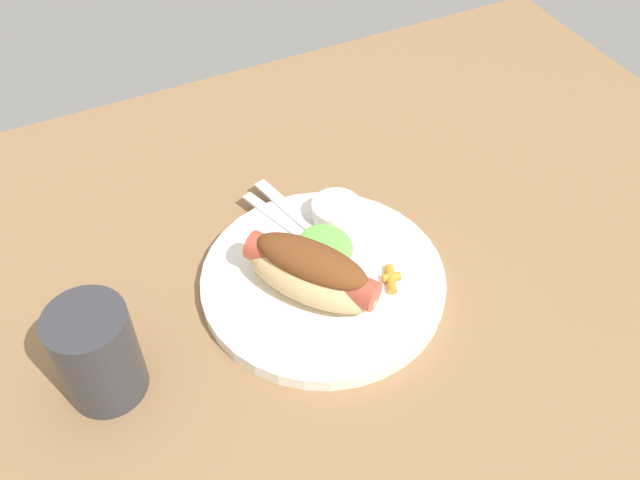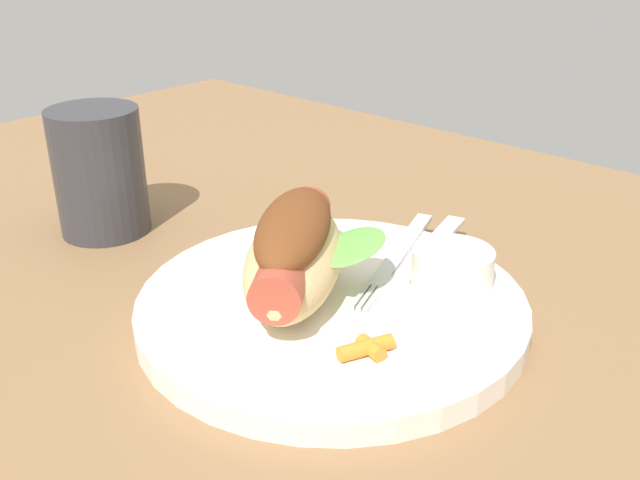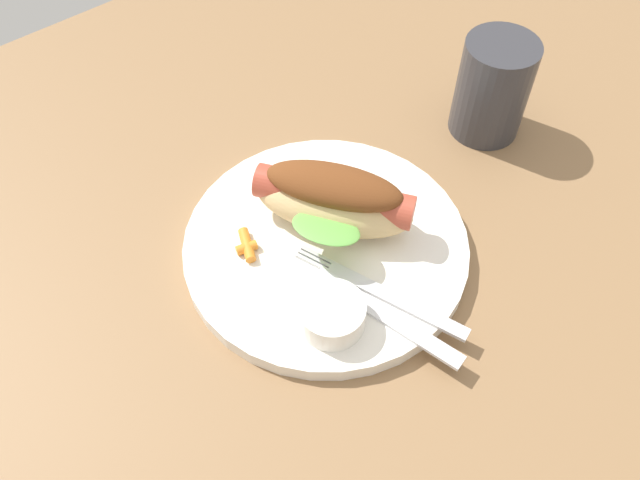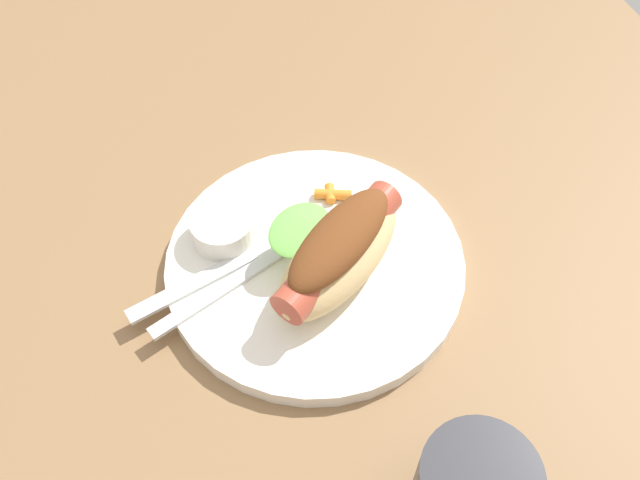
{
  "view_description": "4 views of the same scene",
  "coord_description": "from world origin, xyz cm",
  "views": [
    {
      "loc": [
        18.88,
        39.51,
        57.38
      ],
      "look_at": [
        -1.98,
        -3.65,
        6.42
      ],
      "focal_mm": 39.25,
      "sensor_mm": 36.0,
      "label": 1
    },
    {
      "loc": [
        -28.9,
        27.88,
        24.88
      ],
      "look_at": [
        -0.9,
        -3.05,
        5.29
      ],
      "focal_mm": 39.93,
      "sensor_mm": 36.0,
      "label": 2
    },
    {
      "loc": [
        -24.48,
        -29.82,
        48.65
      ],
      "look_at": [
        -3.62,
        -4.09,
        4.28
      ],
      "focal_mm": 36.67,
      "sensor_mm": 36.0,
      "label": 3
    },
    {
      "loc": [
        30.96,
        -14.12,
        51.36
      ],
      "look_at": [
        -1.72,
        -2.61,
        4.58
      ],
      "focal_mm": 39.82,
      "sensor_mm": 36.0,
      "label": 4
    }
  ],
  "objects": [
    {
      "name": "ground_plane",
      "position": [
        0.0,
        0.0,
        -0.9
      ],
      "size": [
        120.0,
        90.0,
        1.8
      ],
      "primitive_type": "cube",
      "color": "olive"
    },
    {
      "name": "fork",
      "position": [
        -1.87,
        -10.4,
        1.8
      ],
      "size": [
        6.57,
        15.66,
        0.4
      ],
      "rotation": [
        0.0,
        0.0,
        1.91
      ],
      "color": "silver",
      "rests_on": "plate"
    },
    {
      "name": "knife",
      "position": [
        -3.14,
        -12.2,
        1.78
      ],
      "size": [
        4.78,
        14.19,
        0.36
      ],
      "primitive_type": "cube",
      "rotation": [
        0.0,
        0.0,
        1.81
      ],
      "color": "silver",
      "rests_on": "plate"
    },
    {
      "name": "hot_dog",
      "position": [
        -0.07,
        -1.61,
        4.81
      ],
      "size": [
        13.2,
        15.28,
        6.3
      ],
      "rotation": [
        0.0,
        0.0,
        2.18
      ],
      "color": "#DBB77A",
      "rests_on": "plate"
    },
    {
      "name": "drinking_cup",
      "position": [
        21.42,
        -0.78,
        5.23
      ],
      "size": [
        7.34,
        7.34,
        10.46
      ],
      "primitive_type": "cylinder",
      "color": "#333338",
      "rests_on": "ground_plane"
    },
    {
      "name": "plate",
      "position": [
        -2.02,
        -2.96,
        0.8
      ],
      "size": [
        25.7,
        25.7,
        1.6
      ],
      "primitive_type": "cylinder",
      "color": "white",
      "rests_on": "ground_plane"
    },
    {
      "name": "sauce_ramekin",
      "position": [
        -6.94,
        -9.7,
        2.85
      ],
      "size": [
        5.5,
        5.5,
        2.5
      ],
      "primitive_type": "cylinder",
      "color": "white",
      "rests_on": "plate"
    },
    {
      "name": "carrot_garnish",
      "position": [
        -8.02,
        0.77,
        2.06
      ],
      "size": [
        2.3,
        3.49,
        0.93
      ],
      "color": "orange",
      "rests_on": "plate"
    }
  ]
}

